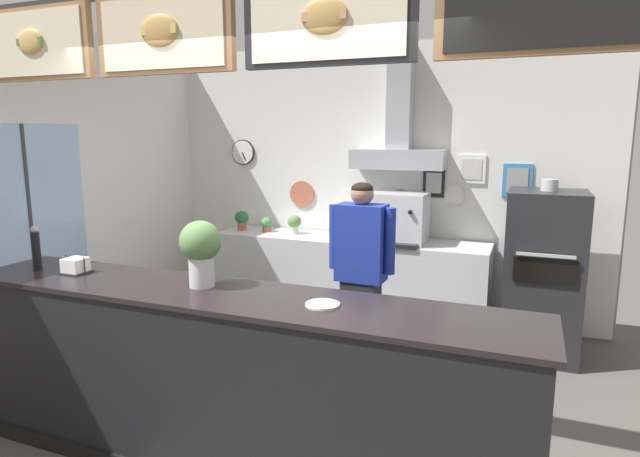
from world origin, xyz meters
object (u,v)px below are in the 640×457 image
Objects in this scene: potted_thyme at (242,219)px; espresso_machine at (398,218)px; potted_basil at (294,223)px; condiment_plate at (323,304)px; pizza_oven at (543,274)px; potted_oregano at (267,224)px; pepper_grinder at (36,248)px; basil_vase at (201,250)px; shop_worker at (361,279)px; napkin_holder at (76,266)px.

espresso_machine is at bearing -0.54° from potted_thyme.
potted_basil is 1.12× the size of condiment_plate.
pizza_oven reaches higher than potted_oregano.
potted_thyme is at bearing 90.13° from pepper_grinder.
espresso_machine is 1.44× the size of basil_vase.
napkin_holder is (-1.54, -1.24, 0.25)m from shop_worker.
napkin_holder is 0.54× the size of pepper_grinder.
basil_vase is at bearing 2.65° from napkin_holder.
espresso_machine reaches higher than potted_basil.
potted_oregano is at bearing -179.20° from potted_basil.
potted_oregano is 0.97× the size of napkin_holder.
potted_oregano is 0.86× the size of condiment_plate.
pizza_oven is at bearing 40.41° from napkin_holder.
napkin_holder is (-1.49, -2.62, -0.01)m from espresso_machine.
potted_basil is at bearing 76.77° from pepper_grinder.
potted_thyme is 0.31m from potted_oregano.
potted_basil is 0.64m from potted_thyme.
shop_worker is at bearing 38.74° from napkin_holder.
potted_basil is 1.27× the size of napkin_holder.
shop_worker is at bearing -137.72° from pizza_oven.
potted_basil is (-2.51, 0.23, 0.26)m from pizza_oven.
basil_vase reaches higher than pepper_grinder.
napkin_holder is at bearing -177.35° from basil_vase.
espresso_machine is 3.10× the size of condiment_plate.
potted_basil is 2.77m from pepper_grinder.
pizza_oven is 7.26× the size of potted_thyme.
espresso_machine is 3.01m from napkin_holder.
espresso_machine is 2.78× the size of potted_basil.
potted_basil is at bearing 117.33° from condiment_plate.
espresso_machine reaches higher than pepper_grinder.
napkin_holder reaches higher than potted_thyme.
pepper_grinder is (-0.30, -2.69, 0.25)m from potted_oregano.
napkin_holder is at bearing 179.19° from condiment_plate.
condiment_plate is (0.18, -1.26, 0.21)m from shop_worker.
pizza_oven reaches higher than basil_vase.
pizza_oven is 2.71m from condiment_plate.
basil_vase is (-0.55, -2.58, 0.16)m from espresso_machine.
napkin_holder is at bearing 40.71° from shop_worker.
potted_oregano is at bearing 178.77° from espresso_machine.
condiment_plate is 2.02m from pepper_grinder.
basil_vase is (-1.91, -2.38, 0.55)m from pizza_oven.
potted_oregano is at bearing 109.62° from basil_vase.
espresso_machine is 3.52× the size of napkin_holder.
potted_thyme is 2.66m from napkin_holder.
potted_thyme is 3.35m from condiment_plate.
pepper_grinder is at bearing -141.95° from pizza_oven.
espresso_machine is 3.62× the size of potted_oregano.
basil_vase is (1.23, -2.59, 0.28)m from potted_thyme.
pizza_oven is at bearing 65.38° from condiment_plate.
basil_vase reaches higher than potted_basil.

